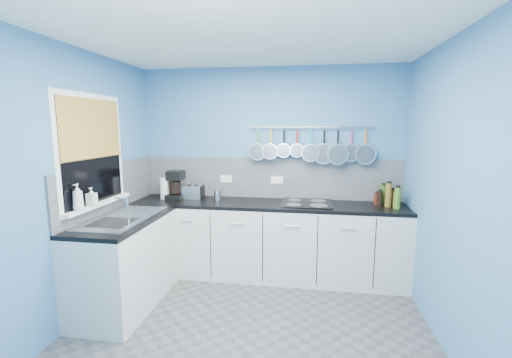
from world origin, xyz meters
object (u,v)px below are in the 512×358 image
(soap_bottle_b, at_px, (92,196))
(canister, at_px, (217,195))
(toaster, at_px, (193,192))
(hob, at_px, (306,203))
(coffee_maker, at_px, (175,185))
(paper_towel, at_px, (165,189))
(soap_bottle_a, at_px, (78,197))

(soap_bottle_b, bearing_deg, canister, 49.95)
(toaster, bearing_deg, hob, -7.54)
(soap_bottle_b, xyz_separation_m, coffee_maker, (0.40, 1.05, -0.06))
(coffee_maker, bearing_deg, hob, 0.50)
(paper_towel, bearing_deg, soap_bottle_a, -102.49)
(canister, bearing_deg, coffee_maker, -175.01)
(soap_bottle_a, relative_size, soap_bottle_b, 1.39)
(canister, bearing_deg, toaster, 174.60)
(coffee_maker, distance_m, toaster, 0.23)
(soap_bottle_b, distance_m, toaster, 1.28)
(soap_bottle_a, bearing_deg, toaster, 65.63)
(paper_towel, height_order, canister, paper_towel)
(coffee_maker, xyz_separation_m, canister, (0.52, 0.05, -0.11))
(soap_bottle_b, height_order, canister, soap_bottle_b)
(toaster, distance_m, canister, 0.33)
(soap_bottle_b, distance_m, coffee_maker, 1.12)
(soap_bottle_a, bearing_deg, soap_bottle_b, 90.00)
(soap_bottle_a, height_order, canister, soap_bottle_a)
(soap_bottle_a, distance_m, hob, 2.37)
(toaster, relative_size, canister, 1.96)
(canister, bearing_deg, paper_towel, -174.55)
(coffee_maker, relative_size, hob, 0.61)
(paper_towel, bearing_deg, canister, 5.45)
(paper_towel, relative_size, canister, 2.07)
(coffee_maker, distance_m, canister, 0.53)
(soap_bottle_a, height_order, hob, soap_bottle_a)
(coffee_maker, relative_size, canister, 2.75)
(soap_bottle_b, distance_m, paper_towel, 1.07)
(soap_bottle_b, height_order, hob, soap_bottle_b)
(soap_bottle_a, height_order, paper_towel, soap_bottle_a)
(soap_bottle_a, height_order, coffee_maker, soap_bottle_a)
(paper_towel, distance_m, canister, 0.66)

